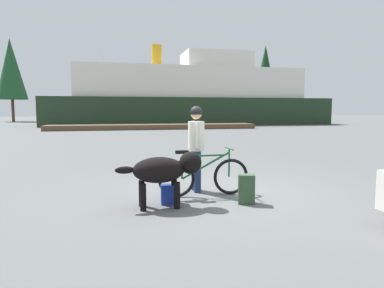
{
  "coord_description": "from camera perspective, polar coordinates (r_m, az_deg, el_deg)",
  "views": [
    {
      "loc": [
        -1.98,
        -6.24,
        1.62
      ],
      "look_at": [
        -0.35,
        0.88,
        0.88
      ],
      "focal_mm": 31.91,
      "sensor_mm": 36.0,
      "label": 1
    }
  ],
  "objects": [
    {
      "name": "person_cyclist",
      "position": [
        6.7,
        0.71,
        0.58
      ],
      "size": [
        0.32,
        0.53,
        1.69
      ],
      "color": "navy",
      "rests_on": "ground_plane"
    },
    {
      "name": "dock_pier",
      "position": [
        28.4,
        -6.42,
        2.88
      ],
      "size": [
        16.97,
        2.23,
        0.4
      ],
      "primitive_type": "cube",
      "color": "brown",
      "rests_on": "ground_plane"
    },
    {
      "name": "pine_tree_far_right",
      "position": [
        56.75,
        12.13,
        11.11
      ],
      "size": [
        4.06,
        4.06,
        11.77
      ],
      "color": "#4C331E",
      "rests_on": "ground_plane"
    },
    {
      "name": "pine_tree_center",
      "position": [
        49.72,
        -6.08,
        10.74
      ],
      "size": [
        3.09,
        3.09,
        9.39
      ],
      "color": "#4C331E",
      "rests_on": "ground_plane"
    },
    {
      "name": "backpack",
      "position": [
        6.01,
        9.07,
        -7.43
      ],
      "size": [
        0.33,
        0.27,
        0.51
      ],
      "primitive_type": "cube",
      "rotation": [
        0.0,
        0.0,
        -0.3
      ],
      "color": "#334C33",
      "rests_on": "ground_plane"
    },
    {
      "name": "ferry_boat",
      "position": [
        37.81,
        -0.19,
        7.78
      ],
      "size": [
        29.87,
        8.01,
        8.43
      ],
      "color": "#1E331E",
      "rests_on": "ground_plane"
    },
    {
      "name": "sailboat_moored",
      "position": [
        40.86,
        -14.89,
        4.04
      ],
      "size": [
        6.48,
        1.82,
        8.63
      ],
      "color": "navy",
      "rests_on": "ground_plane"
    },
    {
      "name": "bicycle",
      "position": [
        6.42,
        1.94,
        -5.39
      ],
      "size": [
        1.74,
        0.44,
        0.9
      ],
      "color": "black",
      "rests_on": "ground_plane"
    },
    {
      "name": "handbag_pannier",
      "position": [
        5.94,
        -3.64,
        -8.38
      ],
      "size": [
        0.33,
        0.2,
        0.34
      ],
      "primitive_type": "cube",
      "rotation": [
        0.0,
        0.0,
        -0.07
      ],
      "color": "navy",
      "rests_on": "ground_plane"
    },
    {
      "name": "ground_plane",
      "position": [
        6.74,
        4.6,
        -8.14
      ],
      "size": [
        160.0,
        160.0,
        0.0
      ],
      "primitive_type": "plane",
      "color": "#595B5B"
    },
    {
      "name": "pine_tree_far_left",
      "position": [
        52.34,
        -28.02,
        10.99
      ],
      "size": [
        3.95,
        3.95,
        11.0
      ],
      "color": "#4C331E",
      "rests_on": "ground_plane"
    },
    {
      "name": "dog",
      "position": [
        5.66,
        -4.55,
        -4.37
      ],
      "size": [
        1.43,
        0.5,
        0.92
      ],
      "color": "black",
      "rests_on": "ground_plane"
    }
  ]
}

